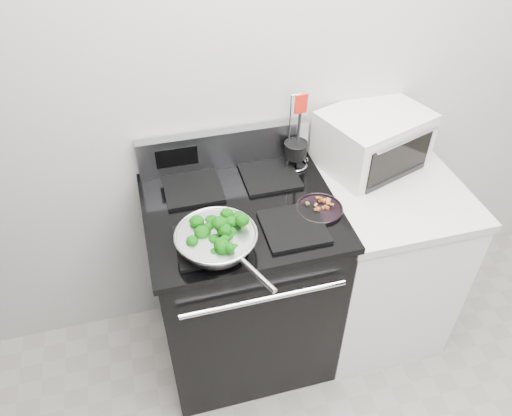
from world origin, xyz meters
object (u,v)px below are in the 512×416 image
object	(u,v)px
utensil_holder	(296,153)
toaster_oven	(373,139)
bacon_plate	(319,207)
gas_range	(243,281)
skillet	(217,240)

from	to	relation	value
utensil_holder	toaster_oven	xyz separation A→B (m)	(0.35, -0.03, 0.03)
utensil_holder	toaster_oven	size ratio (longest dim) A/B	0.68
bacon_plate	toaster_oven	world-z (taller)	toaster_oven
bacon_plate	toaster_oven	xyz separation A→B (m)	(0.35, 0.29, 0.08)
utensil_holder	bacon_plate	bearing A→B (deg)	-93.61
gas_range	utensil_holder	bearing A→B (deg)	35.71
bacon_plate	toaster_oven	size ratio (longest dim) A/B	0.36
bacon_plate	utensil_holder	size ratio (longest dim) A/B	0.53
toaster_oven	skillet	bearing A→B (deg)	-172.13
bacon_plate	utensil_holder	distance (m)	0.32
bacon_plate	utensil_holder	bearing A→B (deg)	89.96
toaster_oven	gas_range	bearing A→B (deg)	177.48
gas_range	toaster_oven	world-z (taller)	toaster_oven
skillet	utensil_holder	distance (m)	0.62
gas_range	utensil_holder	xyz separation A→B (m)	(0.30, 0.22, 0.53)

